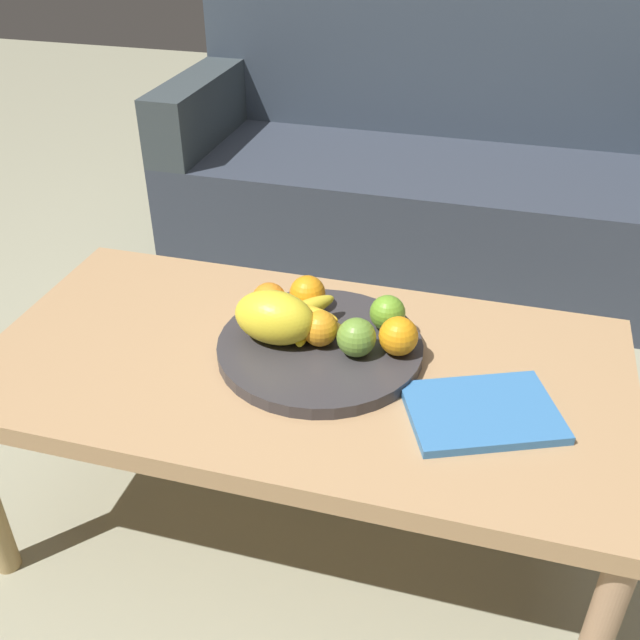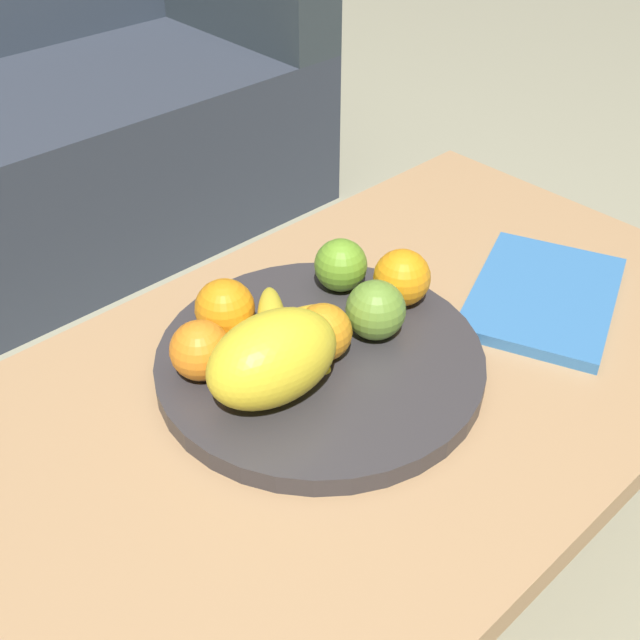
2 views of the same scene
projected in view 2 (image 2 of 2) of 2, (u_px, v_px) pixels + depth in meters
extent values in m
plane|color=#9C9A7E|center=(324.00, 611.00, 1.18)|extent=(8.00, 8.00, 0.00)
cube|color=tan|center=(325.00, 406.00, 0.92)|extent=(1.21, 0.62, 0.04)
cylinder|color=tan|center=(440.00, 279.00, 1.52)|extent=(0.05, 0.05, 0.41)
cylinder|color=#363336|center=(320.00, 361.00, 0.94)|extent=(0.39, 0.39, 0.03)
ellipsoid|color=yellow|center=(273.00, 358.00, 0.84)|extent=(0.17, 0.12, 0.10)
sphere|color=orange|center=(402.00, 278.00, 0.99)|extent=(0.07, 0.07, 0.07)
sphere|color=orange|center=(323.00, 332.00, 0.91)|extent=(0.07, 0.07, 0.07)
sphere|color=orange|center=(200.00, 350.00, 0.88)|extent=(0.07, 0.07, 0.07)
sphere|color=orange|center=(225.00, 308.00, 0.94)|extent=(0.07, 0.07, 0.07)
sphere|color=olive|center=(376.00, 310.00, 0.94)|extent=(0.07, 0.07, 0.07)
sphere|color=#6CA52C|center=(341.00, 265.00, 1.02)|extent=(0.07, 0.07, 0.07)
ellipsoid|color=yellow|center=(276.00, 348.00, 0.91)|extent=(0.07, 0.15, 0.03)
ellipsoid|color=yellow|center=(275.00, 339.00, 0.92)|extent=(0.15, 0.06, 0.03)
ellipsoid|color=yellow|center=(280.00, 343.00, 0.92)|extent=(0.11, 0.14, 0.03)
ellipsoid|color=yellow|center=(277.00, 330.00, 0.89)|extent=(0.15, 0.06, 0.03)
ellipsoid|color=gold|center=(272.00, 327.00, 0.90)|extent=(0.12, 0.14, 0.03)
cube|color=#3775B5|center=(544.00, 296.00, 1.05)|extent=(0.30, 0.26, 0.02)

